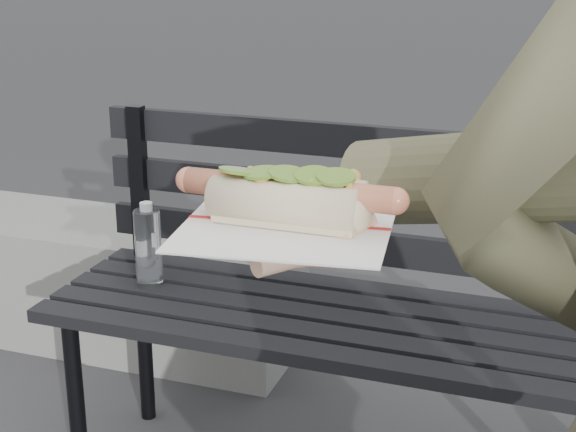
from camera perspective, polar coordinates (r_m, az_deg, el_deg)
name	(u,v)px	position (r m, az deg, el deg)	size (l,w,h in m)	color
park_bench	(372,289)	(2.03, 5.48, -4.69)	(1.50, 0.44, 0.88)	black
concrete_block	(116,283)	(2.94, -11.07, -4.26)	(1.20, 0.40, 0.40)	slate
held_hotdog	(518,184)	(0.82, 14.67, 1.99)	(0.63, 0.30, 0.20)	brown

